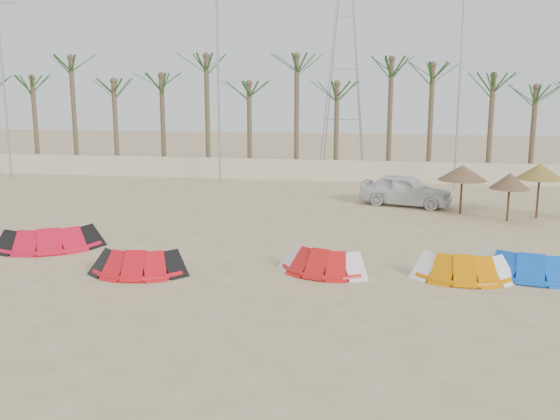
% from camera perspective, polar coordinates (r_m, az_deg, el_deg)
% --- Properties ---
extents(ground, '(120.00, 120.00, 0.00)m').
position_cam_1_polar(ground, '(18.35, -3.02, -7.69)').
color(ground, '#D2B788').
rests_on(ground, ground).
extents(boundary_wall, '(60.00, 0.30, 1.30)m').
position_cam_1_polar(boundary_wall, '(39.47, 3.71, 3.66)').
color(boundary_wall, beige).
rests_on(boundary_wall, ground).
extents(palm_line, '(52.00, 4.00, 7.70)m').
position_cam_1_polar(palm_line, '(40.54, 4.99, 12.06)').
color(palm_line, brown).
rests_on(palm_line, ground).
extents(lamp_a, '(1.25, 0.14, 11.00)m').
position_cam_1_polar(lamp_a, '(43.86, -23.88, 10.21)').
color(lamp_a, '#A5A8AD').
rests_on(lamp_a, ground).
extents(lamp_b, '(1.25, 0.14, 11.00)m').
position_cam_1_polar(lamp_b, '(38.17, -5.60, 11.07)').
color(lamp_b, '#A5A8AD').
rests_on(lamp_b, ground).
extents(lamp_c, '(1.25, 0.14, 11.00)m').
position_cam_1_polar(lamp_c, '(37.18, 16.15, 10.67)').
color(lamp_c, '#A5A8AD').
rests_on(lamp_c, ground).
extents(pylon, '(3.00, 3.00, 14.00)m').
position_cam_1_polar(pylon, '(45.41, 5.69, 3.83)').
color(pylon, '#A5A8AD').
rests_on(pylon, ground).
extents(kite_red_left, '(4.15, 2.94, 0.90)m').
position_cam_1_polar(kite_red_left, '(24.76, -19.95, -2.28)').
color(kite_red_left, red).
rests_on(kite_red_left, ground).
extents(kite_red_mid, '(3.18, 1.75, 0.90)m').
position_cam_1_polar(kite_red_mid, '(20.70, -12.58, -4.50)').
color(kite_red_mid, red).
rests_on(kite_red_mid, ground).
extents(kite_red_right, '(3.21, 2.19, 0.90)m').
position_cam_1_polar(kite_red_right, '(20.38, 3.91, -4.51)').
color(kite_red_right, red).
rests_on(kite_red_right, ground).
extents(kite_orange, '(3.10, 1.62, 0.90)m').
position_cam_1_polar(kite_orange, '(20.53, 16.33, -4.84)').
color(kite_orange, orange).
rests_on(kite_orange, ground).
extents(kite_blue, '(3.87, 2.24, 0.90)m').
position_cam_1_polar(kite_blue, '(21.51, 21.80, -4.45)').
color(kite_blue, blue).
rests_on(kite_blue, ground).
extents(parasol_left, '(2.26, 2.26, 2.31)m').
position_cam_1_polar(parasol_left, '(30.15, 16.34, 3.29)').
color(parasol_left, '#4C331E').
rests_on(parasol_left, ground).
extents(parasol_mid, '(2.08, 2.08, 2.49)m').
position_cam_1_polar(parasol_mid, '(30.43, 22.68, 3.27)').
color(parasol_mid, '#4C331E').
rests_on(parasol_mid, ground).
extents(parasol_right, '(1.74, 1.74, 2.16)m').
position_cam_1_polar(parasol_right, '(29.33, 20.28, 2.50)').
color(parasol_right, '#4C331E').
rests_on(parasol_right, ground).
extents(car, '(4.92, 3.15, 1.56)m').
position_cam_1_polar(car, '(31.85, 11.43, 1.80)').
color(car, silver).
rests_on(car, ground).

